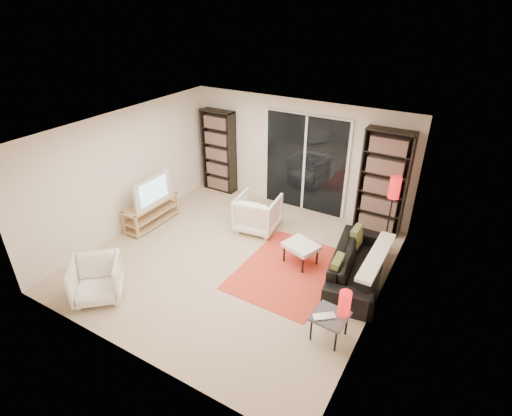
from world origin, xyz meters
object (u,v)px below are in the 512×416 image
object	(u,v)px
bookshelf_right	(383,183)
tv_stand	(152,212)
armchair_back	(258,213)
floor_lamp	(393,195)
armchair_front	(97,280)
side_table	(330,318)
ottoman	(301,247)
sofa	(358,265)
bookshelf_left	(219,151)

from	to	relation	value
bookshelf_right	tv_stand	size ratio (longest dim) A/B	1.65
bookshelf_right	armchair_back	distance (m)	2.50
tv_stand	floor_lamp	world-z (taller)	floor_lamp
tv_stand	floor_lamp	bearing A→B (deg)	18.91
bookshelf_right	floor_lamp	bearing A→B (deg)	-61.59
bookshelf_right	armchair_front	world-z (taller)	bookshelf_right
tv_stand	floor_lamp	size ratio (longest dim) A/B	0.87
armchair_front	side_table	distance (m)	3.60
ottoman	floor_lamp	world-z (taller)	floor_lamp
sofa	ottoman	xyz separation A→B (m)	(-1.01, -0.07, 0.06)
armchair_front	ottoman	world-z (taller)	armchair_front
side_table	floor_lamp	distance (m)	2.75
side_table	armchair_front	bearing A→B (deg)	-163.45
ottoman	floor_lamp	size ratio (longest dim) A/B	0.46
sofa	ottoman	world-z (taller)	sofa
bookshelf_right	side_table	bearing A→B (deg)	-86.17
bookshelf_left	tv_stand	distance (m)	2.24
bookshelf_right	ottoman	world-z (taller)	bookshelf_right
bookshelf_left	floor_lamp	bearing A→B (deg)	-8.05
armchair_back	side_table	bearing A→B (deg)	131.10
bookshelf_left	armchair_back	bearing A→B (deg)	-34.03
armchair_front	floor_lamp	bearing A→B (deg)	3.81
bookshelf_left	side_table	world-z (taller)	bookshelf_left
bookshelf_left	tv_stand	xyz separation A→B (m)	(-0.26, -2.11, -0.71)
bookshelf_right	floor_lamp	xyz separation A→B (m)	(0.32, -0.59, 0.08)
floor_lamp	ottoman	bearing A→B (deg)	-133.50
side_table	tv_stand	bearing A→B (deg)	165.54
armchair_back	armchair_front	distance (m)	3.27
tv_stand	ottoman	distance (m)	3.27
sofa	side_table	bearing A→B (deg)	174.21
bookshelf_right	tv_stand	xyz separation A→B (m)	(-4.11, -2.11, -0.79)
bookshelf_left	armchair_front	size ratio (longest dim) A/B	2.67
floor_lamp	bookshelf_left	bearing A→B (deg)	171.95
armchair_front	ottoman	distance (m)	3.40
bookshelf_right	ottoman	distance (m)	2.14
ottoman	side_table	bearing A→B (deg)	-52.52
armchair_front	bookshelf_left	bearing A→B (deg)	56.21
bookshelf_right	ottoman	bearing A→B (deg)	-115.08
bookshelf_left	floor_lamp	size ratio (longest dim) A/B	1.33
sofa	side_table	world-z (taller)	sofa
tv_stand	side_table	distance (m)	4.47
tv_stand	bookshelf_right	bearing A→B (deg)	27.14
sofa	ottoman	size ratio (longest dim) A/B	2.91
sofa	tv_stand	bearing A→B (deg)	86.61
floor_lamp	bookshelf_right	bearing A→B (deg)	118.41
armchair_back	side_table	xyz separation A→B (m)	(2.32, -2.04, -0.02)
bookshelf_right	bookshelf_left	bearing A→B (deg)	180.00
bookshelf_left	tv_stand	world-z (taller)	bookshelf_left
armchair_front	ottoman	size ratio (longest dim) A/B	1.07
bookshelf_right	sofa	distance (m)	1.92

